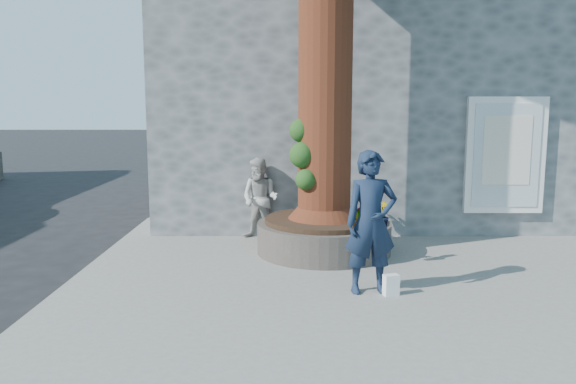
{
  "coord_description": "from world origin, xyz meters",
  "views": [
    {
      "loc": [
        0.17,
        -7.47,
        2.59
      ],
      "look_at": [
        0.18,
        1.46,
        1.25
      ],
      "focal_mm": 35.0,
      "sensor_mm": 36.0,
      "label": 1
    }
  ],
  "objects": [
    {
      "name": "planter",
      "position": [
        0.8,
        2.0,
        0.41
      ],
      "size": [
        2.3,
        2.3,
        0.6
      ],
      "color": "black",
      "rests_on": "pavement"
    },
    {
      "name": "shopping_bag",
      "position": [
        1.55,
        -0.28,
        0.26
      ],
      "size": [
        0.23,
        0.17,
        0.28
      ],
      "primitive_type": "cube",
      "rotation": [
        0.0,
        0.0,
        0.29
      ],
      "color": "white",
      "rests_on": "pavement"
    },
    {
      "name": "woman",
      "position": [
        -0.34,
        2.97,
        0.89
      ],
      "size": [
        0.92,
        0.84,
        1.54
      ],
      "primitive_type": "imported",
      "rotation": [
        0.0,
        0.0,
        -0.42
      ],
      "color": "#ACAAA5",
      "rests_on": "pavement"
    },
    {
      "name": "yellow_line",
      "position": [
        -3.05,
        1.0,
        0.0
      ],
      "size": [
        0.1,
        30.0,
        0.01
      ],
      "primitive_type": "cube",
      "color": "yellow",
      "rests_on": "ground"
    },
    {
      "name": "plant_c",
      "position": [
        1.28,
        1.15,
        0.9
      ],
      "size": [
        0.28,
        0.28,
        0.36
      ],
      "primitive_type": "imported",
      "rotation": [
        0.0,
        0.0,
        3.89
      ],
      "color": "gray",
      "rests_on": "planter"
    },
    {
      "name": "plant_d",
      "position": [
        1.65,
        2.85,
        0.88
      ],
      "size": [
        0.31,
        0.33,
        0.32
      ],
      "primitive_type": "imported",
      "rotation": [
        0.0,
        0.0,
        4.92
      ],
      "color": "gray",
      "rests_on": "planter"
    },
    {
      "name": "plant_b",
      "position": [
        1.65,
        1.15,
        0.93
      ],
      "size": [
        0.31,
        0.32,
        0.42
      ],
      "primitive_type": "imported",
      "rotation": [
        0.0,
        0.0,
        2.2
      ],
      "color": "gray",
      "rests_on": "planter"
    },
    {
      "name": "stone_shop",
      "position": [
        2.5,
        7.2,
        3.16
      ],
      "size": [
        10.3,
        8.3,
        6.3
      ],
      "color": "#515557",
      "rests_on": "ground"
    },
    {
      "name": "man",
      "position": [
        1.28,
        -0.14,
        1.08
      ],
      "size": [
        0.76,
        0.55,
        1.92
      ],
      "primitive_type": "imported",
      "rotation": [
        0.0,
        0.0,
        0.14
      ],
      "color": "#131F35",
      "rests_on": "pavement"
    },
    {
      "name": "plant_a",
      "position": [
        0.7,
        2.85,
        0.89
      ],
      "size": [
        0.19,
        0.15,
        0.33
      ],
      "primitive_type": "imported",
      "rotation": [
        0.0,
        0.0,
        0.21
      ],
      "color": "gray",
      "rests_on": "planter"
    },
    {
      "name": "pavement",
      "position": [
        1.5,
        1.0,
        0.06
      ],
      "size": [
        9.0,
        8.0,
        0.12
      ],
      "primitive_type": "cube",
      "color": "slate",
      "rests_on": "ground"
    },
    {
      "name": "ground",
      "position": [
        0.0,
        0.0,
        0.0
      ],
      "size": [
        120.0,
        120.0,
        0.0
      ],
      "primitive_type": "plane",
      "color": "black",
      "rests_on": "ground"
    }
  ]
}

